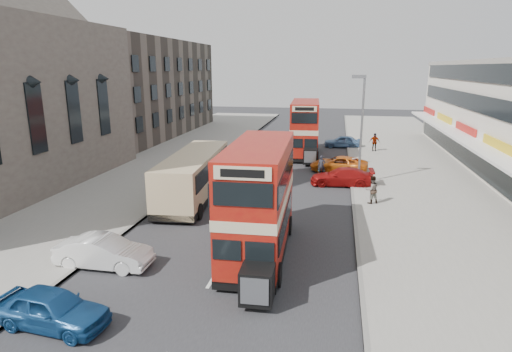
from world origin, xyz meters
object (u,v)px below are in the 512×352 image
Objects in this scene: street_lamp at (361,122)px; bus_second at (305,128)px; car_right_a at (342,177)px; pedestrian_far at (374,142)px; car_left_near at (52,308)px; pedestrian_near at (372,190)px; car_right_c at (342,141)px; cyclist at (321,172)px; coach at (194,174)px; car_left_front at (104,252)px; car_right_b at (339,164)px; bus_main at (259,200)px.

street_lamp is 11.49m from bus_second.
pedestrian_far is at bearing 164.14° from car_right_a.
car_left_near is 2.19× the size of pedestrian_near.
street_lamp is at bearing -22.66° from car_left_near.
car_right_a is 1.18× the size of car_right_c.
car_right_a is 4.81m from pedestrian_near.
car_left_near is at bearing -113.64° from cyclist.
pedestrian_far is (13.20, 18.80, -0.59)m from coach.
cyclist is at bearing -15.34° from car_left_near.
car_right_c is (10.53, 31.49, -0.03)m from car_left_front.
car_left_near is (-10.92, -20.43, -4.10)m from street_lamp.
coach is 2.25× the size of car_right_b.
street_lamp is 4.29m from car_right_a.
car_right_c is (0.12, 15.89, -0.00)m from car_right_a.
car_right_c is at bearing -111.97° from pedestrian_near.
street_lamp reaches higher than cyclist.
cyclist is (-4.95, -12.28, -0.43)m from pedestrian_far.
car_right_c is 3.92m from pedestrian_far.
bus_second is (-4.83, 10.22, -2.02)m from street_lamp.
bus_main is 9.41m from car_left_near.
car_right_b is (3.42, -6.33, -2.09)m from bus_second.
bus_second is at bearing -157.62° from pedestrian_far.
car_right_b is at bearing 109.94° from street_lamp.
car_right_a is at bearing -105.38° from pedestrian_far.
car_right_c is at bearing 60.03° from coach.
street_lamp is at bearing 112.12° from bus_second.
car_right_a is at bearing -94.15° from pedestrian_near.
cyclist is (2.33, 14.40, -2.05)m from bus_main.
coach reaches higher than car_right_c.
bus_main is 2.20× the size of car_left_front.
pedestrian_near is (11.60, 15.60, 0.38)m from car_left_near.
car_right_a is (9.83, 5.05, -1.00)m from coach.
cyclist is at bearing 99.62° from bus_second.
car_left_front is at bearing -116.76° from pedestrian_far.
car_right_b is at bearing -104.08° from bus_main.
car_right_c is 14.52m from cyclist.
pedestrian_near is (1.74, -20.32, 0.39)m from car_right_c.
bus_second is at bearing -96.75° from pedestrian_near.
bus_main is 5.12× the size of pedestrian_near.
pedestrian_near is (1.85, -4.43, 0.39)m from car_right_a.
car_right_b is 3.12m from cyclist.
coach is 13.42m from car_right_b.
car_left_front reaches higher than car_right_c.
street_lamp is 23.53m from car_left_near.
street_lamp is 1.75× the size of car_right_a.
street_lamp is 14.42m from bus_main.
pedestrian_far reaches higher than car_right_a.
cyclist is at bearing -19.99° from car_right_b.
car_right_c is at bearing -176.31° from car_right_b.
bus_main is 17.72m from car_right_b.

